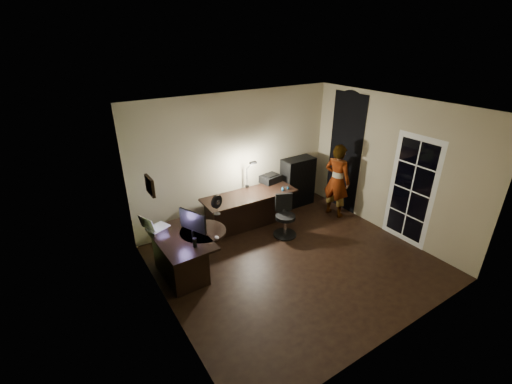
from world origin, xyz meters
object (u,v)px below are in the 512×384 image
cabinet (297,182)px  monitor (192,229)px  desk_left (183,256)px  office_chair (285,217)px  person (337,181)px  desk_right (250,210)px

cabinet → monitor: (-3.07, -1.12, 0.31)m
desk_left → office_chair: 2.16m
monitor → person: person is taller
desk_left → cabinet: bearing=15.9°
person → office_chair: bearing=79.9°
office_chair → person: person is taller
desk_left → monitor: 0.55m
desk_left → office_chair: size_ratio=1.49×
cabinet → office_chair: bearing=-138.1°
cabinet → person: person is taller
office_chair → monitor: bearing=-151.8°
person → monitor: bearing=79.9°
office_chair → person: 1.51m
office_chair → desk_right: bearing=143.2°
monitor → office_chair: monitor is taller
desk_left → monitor: size_ratio=2.37×
desk_right → monitor: bearing=-150.2°
office_chair → person: (1.45, 0.11, 0.40)m
monitor → office_chair: size_ratio=0.63×
desk_right → monitor: monitor is taller
monitor → office_chair: (1.99, 0.16, -0.46)m
desk_left → cabinet: size_ratio=1.10×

